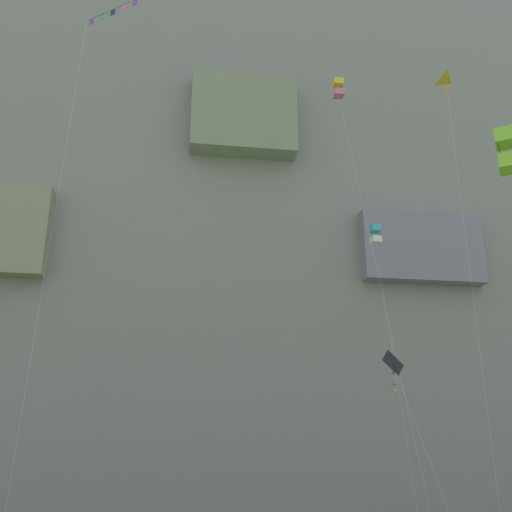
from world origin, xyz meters
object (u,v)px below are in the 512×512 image
Objects in this scene: kite_banner_upper_left at (103,50)px; kite_delta_upper_mid at (453,100)px; kite_box_mid_center at (339,90)px; kite_box_far_right at (509,151)px; kite_box_high_right at (376,235)px; kite_diamond_high_left at (396,370)px.

kite_banner_upper_left reaches higher than kite_delta_upper_mid.
kite_delta_upper_mid is (7.49, -3.99, -2.94)m from kite_box_mid_center.
kite_box_mid_center is 2.21× the size of kite_box_far_right.
kite_delta_upper_mid is 2.04× the size of kite_box_far_right.
kite_box_high_right is at bearing 54.55° from kite_box_mid_center.
kite_banner_upper_left is 18.50m from kite_box_mid_center.
kite_box_high_right is 2.28× the size of kite_diamond_high_left.
kite_box_mid_center reaches higher than kite_delta_upper_mid.
kite_banner_upper_left is at bearing -154.69° from kite_box_high_right.
kite_box_far_right is at bearing -47.14° from kite_banner_upper_left.
kite_box_high_right is 30.62m from kite_box_far_right.
kite_box_mid_center is at bearing 93.04° from kite_diamond_high_left.
kite_delta_upper_mid is 25.39m from kite_box_far_right.
kite_diamond_high_left is at bearing -107.97° from kite_box_high_right.
kite_banner_upper_left reaches higher than kite_box_high_right.
kite_box_high_right reaches higher than kite_diamond_high_left.
kite_box_mid_center reaches higher than kite_box_far_right.
kite_box_high_right is at bearing 105.41° from kite_delta_upper_mid.
kite_box_mid_center reaches higher than kite_box_high_right.
kite_delta_upper_mid is at bearing -28.04° from kite_box_mid_center.
kite_box_high_right is 12.80m from kite_delta_upper_mid.
kite_box_high_right is 12.56m from kite_box_mid_center.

